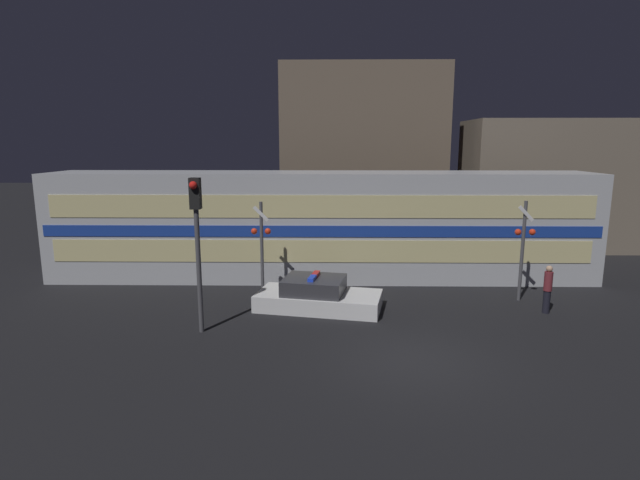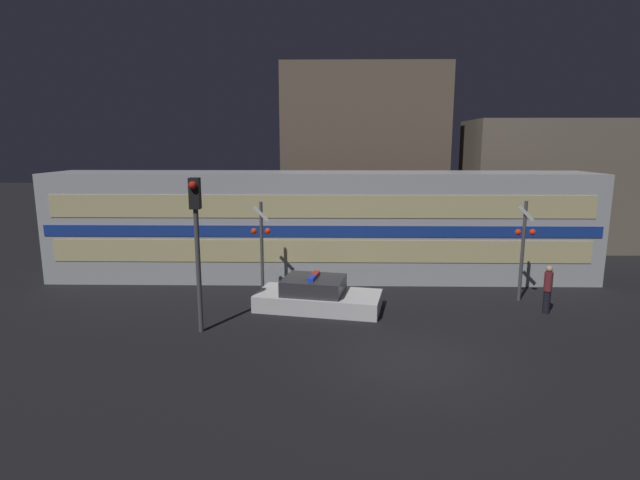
{
  "view_description": "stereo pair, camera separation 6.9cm",
  "coord_description": "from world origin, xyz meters",
  "px_view_note": "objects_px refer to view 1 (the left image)",
  "views": [
    {
      "loc": [
        -2.26,
        -12.37,
        5.62
      ],
      "look_at": [
        -2.54,
        6.3,
        2.01
      ],
      "focal_mm": 28.0,
      "sensor_mm": 36.0,
      "label": 1
    },
    {
      "loc": [
        -2.19,
        -12.37,
        5.62
      ],
      "look_at": [
        -2.54,
        6.3,
        2.01
      ],
      "focal_mm": 28.0,
      "sensor_mm": 36.0,
      "label": 2
    }
  ],
  "objects_px": {
    "police_car": "(317,296)",
    "crossing_signal_near": "(523,245)",
    "train": "(321,225)",
    "traffic_light_corner": "(197,230)",
    "pedestrian": "(548,289)"
  },
  "relations": [
    {
      "from": "pedestrian",
      "to": "traffic_light_corner",
      "type": "relative_size",
      "value": 0.35
    },
    {
      "from": "train",
      "to": "police_car",
      "type": "xyz_separation_m",
      "value": [
        -0.06,
        -4.28,
        -1.79
      ]
    },
    {
      "from": "pedestrian",
      "to": "crossing_signal_near",
      "type": "bearing_deg",
      "value": 106.57
    },
    {
      "from": "train",
      "to": "pedestrian",
      "type": "distance_m",
      "value": 9.05
    },
    {
      "from": "police_car",
      "to": "traffic_light_corner",
      "type": "bearing_deg",
      "value": -136.06
    },
    {
      "from": "traffic_light_corner",
      "to": "train",
      "type": "bearing_deg",
      "value": 61.49
    },
    {
      "from": "pedestrian",
      "to": "traffic_light_corner",
      "type": "bearing_deg",
      "value": -170.34
    },
    {
      "from": "train",
      "to": "crossing_signal_near",
      "type": "height_order",
      "value": "train"
    },
    {
      "from": "crossing_signal_near",
      "to": "train",
      "type": "bearing_deg",
      "value": 155.7
    },
    {
      "from": "train",
      "to": "crossing_signal_near",
      "type": "xyz_separation_m",
      "value": [
        7.26,
        -3.28,
        -0.15
      ]
    },
    {
      "from": "train",
      "to": "pedestrian",
      "type": "relative_size",
      "value": 13.69
    },
    {
      "from": "police_car",
      "to": "traffic_light_corner",
      "type": "relative_size",
      "value": 0.97
    },
    {
      "from": "police_car",
      "to": "crossing_signal_near",
      "type": "height_order",
      "value": "crossing_signal_near"
    },
    {
      "from": "train",
      "to": "traffic_light_corner",
      "type": "xyz_separation_m",
      "value": [
        -3.54,
        -6.52,
        0.92
      ]
    },
    {
      "from": "train",
      "to": "police_car",
      "type": "distance_m",
      "value": 4.64
    }
  ]
}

